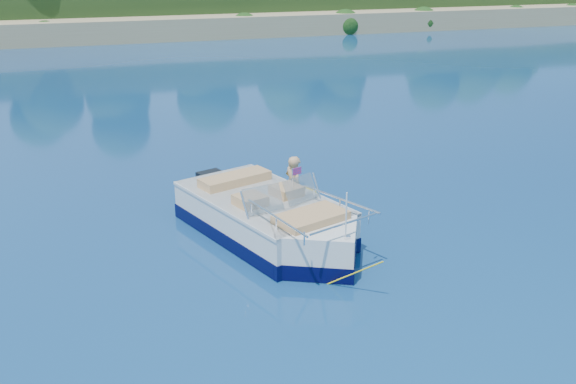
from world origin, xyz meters
name	(u,v)px	position (x,y,z in m)	size (l,w,h in m)	color
ground	(314,264)	(0.00, 0.00, 0.00)	(160.00, 160.00, 0.00)	#0A1F4C
motorboat	(273,223)	(-0.43, 1.35, 0.39)	(3.30, 5.76, 1.99)	silver
tow_tube	(295,198)	(0.76, 3.38, 0.08)	(1.43, 1.43, 0.32)	#FFDD03
boy	(292,202)	(0.67, 3.30, 0.00)	(0.59, 0.39, 1.63)	tan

